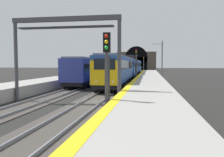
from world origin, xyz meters
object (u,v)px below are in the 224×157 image
railway_signal_far (144,63)px  train_main_approaching (130,67)px  catenary_mast_near (162,60)px  railway_signal_near (107,67)px  overhead_signal_gantry (65,37)px  railway_signal_mid (136,63)px  train_adjacent_platform (112,68)px

railway_signal_far → train_main_approaching: bearing=-3.3°
catenary_mast_near → train_main_approaching: bearing=56.7°
train_main_approaching → railway_signal_near: train_main_approaching is taller
overhead_signal_gantry → railway_signal_near: bearing=-139.0°
train_main_approaching → catenary_mast_near: 7.88m
railway_signal_mid → overhead_signal_gantry: (-21.22, 4.13, 1.79)m
railway_signal_far → catenary_mast_near: (-38.73, -4.49, 0.34)m
train_main_approaching → train_adjacent_platform: bearing=-126.7°
railway_signal_near → catenary_mast_near: 32.55m
train_adjacent_platform → railway_signal_near: size_ratio=12.14×
railway_signal_near → overhead_signal_gantry: overhead_signal_gantry is taller
railway_signal_mid → train_main_approaching: bearing=-169.3°
railway_signal_near → catenary_mast_near: bearing=172.1°
train_adjacent_platform → railway_signal_far: size_ratio=9.80×
railway_signal_far → railway_signal_near: bearing=0.0°
overhead_signal_gantry → railway_signal_far: bearing=-3.6°
train_adjacent_platform → overhead_signal_gantry: bearing=-176.5°
train_adjacent_platform → railway_signal_mid: 15.06m
train_main_approaching → railway_signal_far: (34.48, -1.98, 1.12)m
train_adjacent_platform → railway_signal_far: (31.33, -6.28, 1.28)m
railway_signal_near → railway_signal_far: size_ratio=0.81×
railway_signal_mid → railway_signal_far: size_ratio=0.96×
railway_signal_far → railway_signal_mid: bearing=0.0°
train_adjacent_platform → railway_signal_far: 31.98m
railway_signal_mid → overhead_signal_gantry: overhead_signal_gantry is taller
train_main_approaching → train_adjacent_platform: size_ratio=0.99×
overhead_signal_gantry → catenary_mast_near: size_ratio=1.17×
catenary_mast_near → overhead_signal_gantry: bearing=162.6°
train_main_approaching → railway_signal_mid: (-10.50, -1.98, 0.88)m
railway_signal_near → catenary_mast_near: size_ratio=0.63×
overhead_signal_gantry → catenary_mast_near: bearing=-17.4°
train_main_approaching → railway_signal_far: bearing=176.3°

